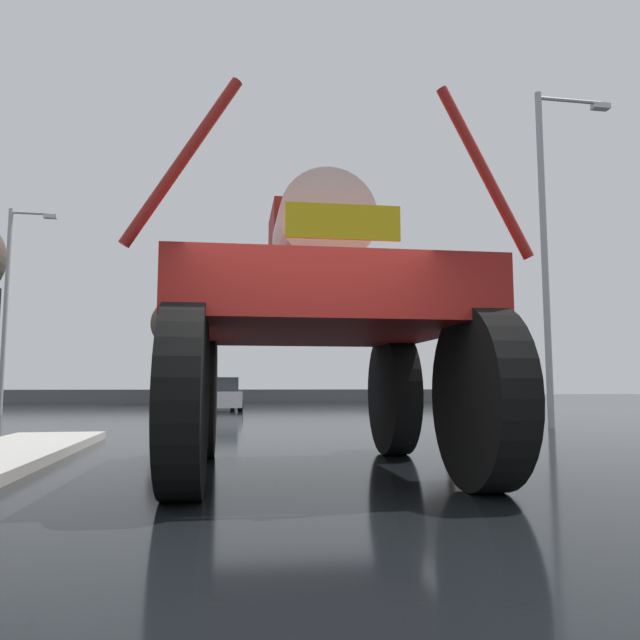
{
  "coord_description": "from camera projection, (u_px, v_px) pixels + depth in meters",
  "views": [
    {
      "loc": [
        -0.92,
        -4.79,
        1.1
      ],
      "look_at": [
        0.76,
        5.01,
        2.19
      ],
      "focal_mm": 34.14,
      "sensor_mm": 36.0,
      "label": 1
    }
  ],
  "objects": [
    {
      "name": "bare_tree_right",
      "position": [
        447.0,
        294.0,
        29.03
      ],
      "size": [
        4.26,
        4.26,
        7.34
      ],
      "color": "#473828",
      "rests_on": "ground"
    },
    {
      "name": "ground_plane",
      "position": [
        240.0,
        417.0,
        22.37
      ],
      "size": [
        120.0,
        120.0,
        0.0
      ],
      "primitive_type": "plane",
      "color": "black"
    },
    {
      "name": "roadside_barrier",
      "position": [
        229.0,
        396.0,
        41.68
      ],
      "size": [
        31.52,
        0.24,
        0.9
      ],
      "primitive_type": "cube",
      "color": "#59595B",
      "rests_on": "ground"
    },
    {
      "name": "traffic_signal_near_right",
      "position": [
        487.0,
        326.0,
        13.96
      ],
      "size": [
        0.24,
        0.54,
        3.42
      ],
      "color": "#A8AAAF",
      "rests_on": "ground"
    },
    {
      "name": "streetlight_near_right",
      "position": [
        549.0,
        238.0,
        16.66
      ],
      "size": [
        2.27,
        0.24,
        9.32
      ],
      "color": "#A8AAAF",
      "rests_on": "ground"
    },
    {
      "name": "oversize_sprayer",
      "position": [
        315.0,
        324.0,
        8.13
      ],
      "size": [
        4.37,
        5.67,
        4.39
      ],
      "rotation": [
        0.0,
        0.0,
        1.54
      ],
      "color": "black",
      "rests_on": "ground"
    },
    {
      "name": "bare_tree_far_center",
      "position": [
        185.0,
        324.0,
        37.94
      ],
      "size": [
        4.18,
        4.18,
        6.78
      ],
      "color": "#473828",
      "rests_on": "ground"
    },
    {
      "name": "sedan_ahead",
      "position": [
        218.0,
        395.0,
        28.05
      ],
      "size": [
        2.19,
        4.25,
        1.52
      ],
      "rotation": [
        0.0,
        0.0,
        1.67
      ],
      "color": "silver",
      "rests_on": "ground"
    },
    {
      "name": "streetlight_far_left",
      "position": [
        10.0,
        299.0,
        24.26
      ],
      "size": [
        1.85,
        0.24,
        8.28
      ],
      "color": "#A8AAAF",
      "rests_on": "ground"
    }
  ]
}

